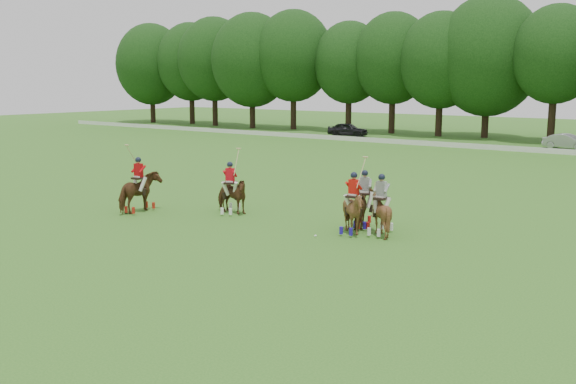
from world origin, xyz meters
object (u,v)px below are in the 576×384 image
Objects in this scene: polo_stripe_b at (381,213)px; polo_stripe_a at (364,207)px; polo_red_b at (230,195)px; polo_ball at (315,236)px; polo_red_c at (353,211)px; car_left at (348,129)px; car_mid at (568,142)px; polo_red_a at (139,192)px.

polo_stripe_a is at bearing 148.82° from polo_stripe_b.
polo_ball is at bearing -13.77° from polo_red_b.
polo_red_b reaches higher than polo_ball.
polo_ball is (-0.84, -1.31, -0.82)m from polo_red_c.
car_left is at bearing 122.34° from polo_stripe_a.
polo_stripe_b is 25.88× the size of polo_ball.
polo_ball is (-1.77, -1.77, -0.80)m from polo_stripe_b.
car_mid is 1.70× the size of polo_stripe_b.
car_left is 1.50× the size of polo_red_b.
polo_red_c is at bearing -154.16° from polo_stripe_b.
polo_red_b reaches higher than polo_stripe_a.
polo_ball is (22.56, -39.12, -0.68)m from car_left.
polo_red_a is 4.06m from polo_red_b.
polo_stripe_b is (24.34, -37.35, 0.12)m from car_left.
polo_stripe_b is at bearing 3.45° from polo_red_b.
car_left is 22.07m from car_mid.
polo_stripe_b is (0.93, 0.45, -0.02)m from polo_red_c.
polo_red_a is at bearing 176.33° from car_mid.
polo_red_c reaches higher than polo_ball.
polo_red_c is (23.40, -37.81, 0.14)m from car_left.
polo_red_c is at bearing 12.64° from polo_red_a.
car_left is 45.17m from polo_ball.
polo_red_a reaches higher than polo_red_b.
polo_red_c is 1.14m from polo_stripe_a.
car_left is 1.84× the size of polo_stripe_a.
polo_stripe_b is at bearing -168.39° from car_mid.
polo_red_a is at bearing -166.12° from polo_stripe_b.
polo_red_a is (-8.36, -39.98, 0.26)m from car_mid.
car_mid is at bearing 91.81° from polo_stripe_a.
polo_red_a is at bearing -160.89° from polo_stripe_a.
polo_red_c is at bearing 57.44° from polo_ball.
polo_stripe_a is (6.09, 1.11, 0.01)m from polo_red_b.
polo_red_a is 10.95m from polo_stripe_b.
polo_red_a is at bearing -167.36° from polo_red_c.
polo_stripe_b is at bearing -156.89° from car_left.
polo_stripe_b reaches higher than polo_ball.
car_left is 42.26m from polo_red_a.
polo_ball is at bearing -171.14° from car_mid.
polo_red_a is at bearing -171.04° from car_left.
car_mid is at bearing 93.47° from polo_stripe_b.
polo_ball is at bearing -105.19° from polo_stripe_a.
polo_red_a is (13.71, -39.98, 0.19)m from car_left.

